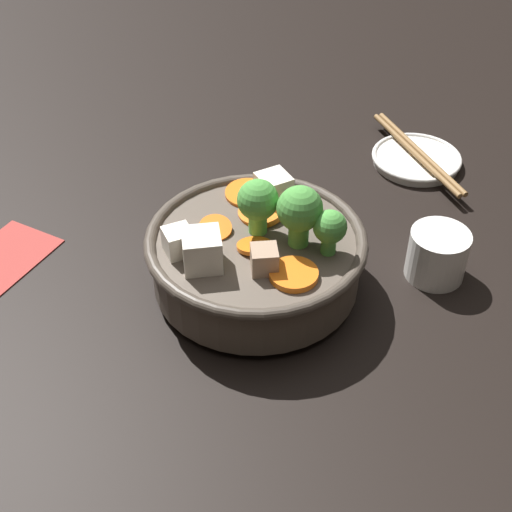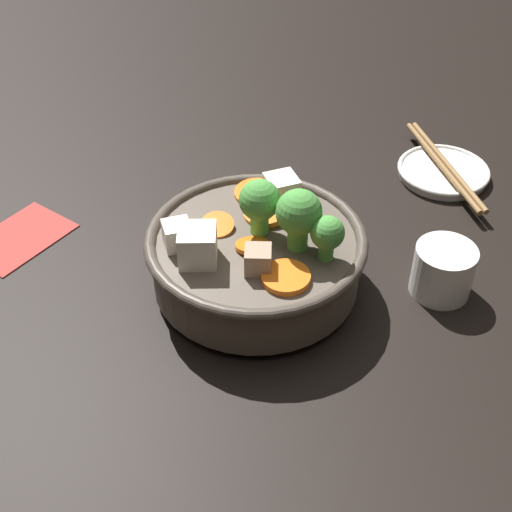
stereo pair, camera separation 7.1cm
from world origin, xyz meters
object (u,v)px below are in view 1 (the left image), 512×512
side_saucer (416,159)px  tea_cup (437,254)px  chopsticks_pair (417,153)px  stirfry_bowl (257,253)px

side_saucer → tea_cup: tea_cup is taller
chopsticks_pair → side_saucer: bearing=-90.0°
side_saucer → chopsticks_pair: size_ratio=0.62×
side_saucer → chopsticks_pair: chopsticks_pair is taller
chopsticks_pair → stirfry_bowl: bearing=-33.7°
chopsticks_pair → tea_cup: bearing=3.0°
tea_cup → chopsticks_pair: size_ratio=0.34×
stirfry_bowl → tea_cup: (-0.04, 0.18, -0.02)m
stirfry_bowl → chopsticks_pair: 0.31m
side_saucer → tea_cup: size_ratio=1.84×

